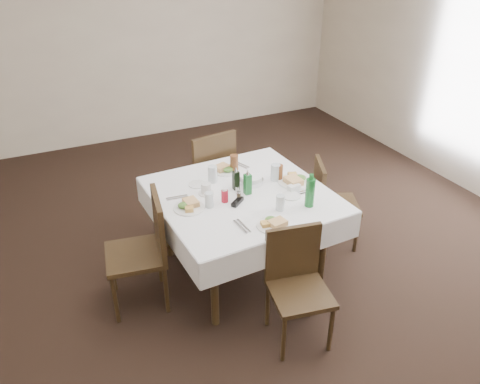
{
  "coord_description": "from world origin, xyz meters",
  "views": [
    {
      "loc": [
        -1.34,
        -2.78,
        2.61
      ],
      "look_at": [
        0.02,
        0.12,
        0.8
      ],
      "focal_mm": 35.0,
      "sensor_mm": 36.0,
      "label": 1
    }
  ],
  "objects_px": {
    "oil_cruet_green": "(248,183)",
    "coffee_mug": "(206,189)",
    "chair_west": "(146,244)",
    "water_w": "(209,200)",
    "chair_south": "(296,278)",
    "chair_north": "(209,171)",
    "ketchup_bottle": "(225,195)",
    "water_e": "(275,172)",
    "dining_table": "(242,202)",
    "bread_basket": "(251,179)",
    "chair_east": "(328,198)",
    "water_n": "(213,174)",
    "water_s": "(280,203)",
    "green_bottle": "(310,192)",
    "oil_cruet_dark": "(236,180)"
  },
  "relations": [
    {
      "from": "oil_cruet_green",
      "to": "coffee_mug",
      "type": "relative_size",
      "value": 1.74
    },
    {
      "from": "chair_west",
      "to": "water_w",
      "type": "height_order",
      "value": "chair_west"
    },
    {
      "from": "chair_south",
      "to": "water_w",
      "type": "height_order",
      "value": "water_w"
    },
    {
      "from": "chair_north",
      "to": "ketchup_bottle",
      "type": "xyz_separation_m",
      "value": [
        -0.24,
        -0.93,
        0.27
      ]
    },
    {
      "from": "water_e",
      "to": "dining_table",
      "type": "bearing_deg",
      "value": -166.56
    },
    {
      "from": "bread_basket",
      "to": "chair_east",
      "type": "bearing_deg",
      "value": -6.26
    },
    {
      "from": "oil_cruet_green",
      "to": "coffee_mug",
      "type": "distance_m",
      "value": 0.33
    },
    {
      "from": "ketchup_bottle",
      "to": "chair_south",
      "type": "bearing_deg",
      "value": -73.45
    },
    {
      "from": "bread_basket",
      "to": "coffee_mug",
      "type": "height_order",
      "value": "coffee_mug"
    },
    {
      "from": "water_e",
      "to": "ketchup_bottle",
      "type": "xyz_separation_m",
      "value": [
        -0.53,
        -0.15,
        -0.02
      ]
    },
    {
      "from": "water_e",
      "to": "coffee_mug",
      "type": "bearing_deg",
      "value": 176.97
    },
    {
      "from": "ketchup_bottle",
      "to": "coffee_mug",
      "type": "height_order",
      "value": "ketchup_bottle"
    },
    {
      "from": "chair_north",
      "to": "water_n",
      "type": "relative_size",
      "value": 6.76
    },
    {
      "from": "water_w",
      "to": "coffee_mug",
      "type": "relative_size",
      "value": 0.95
    },
    {
      "from": "water_w",
      "to": "ketchup_bottle",
      "type": "xyz_separation_m",
      "value": [
        0.14,
        0.02,
        -0.0
      ]
    },
    {
      "from": "water_e",
      "to": "chair_south",
      "type": "bearing_deg",
      "value": -109.14
    },
    {
      "from": "chair_east",
      "to": "chair_west",
      "type": "bearing_deg",
      "value": -177.54
    },
    {
      "from": "chair_east",
      "to": "bread_basket",
      "type": "distance_m",
      "value": 0.82
    },
    {
      "from": "oil_cruet_green",
      "to": "ketchup_bottle",
      "type": "xyz_separation_m",
      "value": [
        -0.21,
        -0.04,
        -0.04
      ]
    },
    {
      "from": "chair_west",
      "to": "water_s",
      "type": "distance_m",
      "value": 1.06
    },
    {
      "from": "oil_cruet_green",
      "to": "chair_east",
      "type": "bearing_deg",
      "value": 4.44
    },
    {
      "from": "water_n",
      "to": "water_s",
      "type": "distance_m",
      "value": 0.69
    },
    {
      "from": "bread_basket",
      "to": "green_bottle",
      "type": "bearing_deg",
      "value": -65.32
    },
    {
      "from": "dining_table",
      "to": "coffee_mug",
      "type": "relative_size",
      "value": 11.22
    },
    {
      "from": "chair_east",
      "to": "ketchup_bottle",
      "type": "height_order",
      "value": "ketchup_bottle"
    },
    {
      "from": "chair_north",
      "to": "oil_cruet_green",
      "type": "distance_m",
      "value": 0.95
    },
    {
      "from": "oil_cruet_dark",
      "to": "ketchup_bottle",
      "type": "xyz_separation_m",
      "value": [
        -0.16,
        -0.15,
        -0.03
      ]
    },
    {
      "from": "dining_table",
      "to": "chair_east",
      "type": "xyz_separation_m",
      "value": [
        0.89,
        0.04,
        -0.21
      ]
    },
    {
      "from": "water_s",
      "to": "bread_basket",
      "type": "xyz_separation_m",
      "value": [
        -0.01,
        0.47,
        -0.03
      ]
    },
    {
      "from": "water_e",
      "to": "chair_north",
      "type": "bearing_deg",
      "value": 110.11
    },
    {
      "from": "water_s",
      "to": "chair_north",
      "type": "bearing_deg",
      "value": 94.28
    },
    {
      "from": "chair_west",
      "to": "bread_basket",
      "type": "bearing_deg",
      "value": 9.17
    },
    {
      "from": "oil_cruet_green",
      "to": "dining_table",
      "type": "bearing_deg",
      "value": 147.22
    },
    {
      "from": "chair_north",
      "to": "ketchup_bottle",
      "type": "distance_m",
      "value": 1.0
    },
    {
      "from": "water_w",
      "to": "oil_cruet_dark",
      "type": "distance_m",
      "value": 0.34
    },
    {
      "from": "water_s",
      "to": "green_bottle",
      "type": "distance_m",
      "value": 0.24
    },
    {
      "from": "bread_basket",
      "to": "ketchup_bottle",
      "type": "xyz_separation_m",
      "value": [
        -0.32,
        -0.19,
        0.02
      ]
    },
    {
      "from": "chair_west",
      "to": "ketchup_bottle",
      "type": "xyz_separation_m",
      "value": [
        0.64,
        -0.03,
        0.29
      ]
    },
    {
      "from": "water_w",
      "to": "chair_south",
      "type": "bearing_deg",
      "value": -63.64
    },
    {
      "from": "chair_north",
      "to": "water_s",
      "type": "relative_size",
      "value": 7.91
    },
    {
      "from": "chair_east",
      "to": "water_w",
      "type": "bearing_deg",
      "value": -174.09
    },
    {
      "from": "chair_east",
      "to": "ketchup_bottle",
      "type": "xyz_separation_m",
      "value": [
        -1.07,
        -0.1,
        0.35
      ]
    },
    {
      "from": "water_w",
      "to": "coffee_mug",
      "type": "distance_m",
      "value": 0.21
    },
    {
      "from": "dining_table",
      "to": "water_w",
      "type": "distance_m",
      "value": 0.35
    },
    {
      "from": "chair_north",
      "to": "water_s",
      "type": "distance_m",
      "value": 1.25
    },
    {
      "from": "chair_north",
      "to": "water_w",
      "type": "height_order",
      "value": "chair_north"
    },
    {
      "from": "water_e",
      "to": "bread_basket",
      "type": "height_order",
      "value": "water_e"
    },
    {
      "from": "chair_south",
      "to": "dining_table",
      "type": "bearing_deg",
      "value": 93.04
    },
    {
      "from": "water_e",
      "to": "oil_cruet_dark",
      "type": "distance_m",
      "value": 0.36
    },
    {
      "from": "water_s",
      "to": "bread_basket",
      "type": "bearing_deg",
      "value": 90.96
    }
  ]
}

